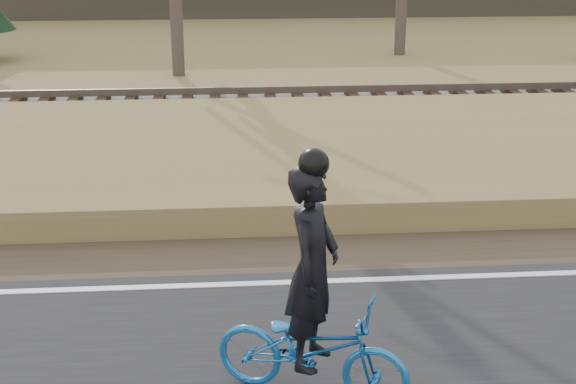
{
  "coord_description": "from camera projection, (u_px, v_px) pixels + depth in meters",
  "views": [
    {
      "loc": [
        0.83,
        -8.46,
        4.14
      ],
      "look_at": [
        1.54,
        0.5,
        1.1
      ],
      "focal_mm": 50.0,
      "sensor_mm": 36.0,
      "label": 1
    }
  ],
  "objects": [
    {
      "name": "ground",
      "position": [
        159.0,
        299.0,
        9.26
      ],
      "size": [
        120.0,
        120.0,
        0.0
      ],
      "primitive_type": "plane",
      "color": "olive",
      "rests_on": "ground"
    },
    {
      "name": "edge_line",
      "position": [
        160.0,
        287.0,
        9.42
      ],
      "size": [
        120.0,
        0.12,
        0.01
      ],
      "primitive_type": "cube",
      "color": "silver",
      "rests_on": "road"
    },
    {
      "name": "shoulder",
      "position": [
        166.0,
        257.0,
        10.38
      ],
      "size": [
        120.0,
        1.6,
        0.04
      ],
      "primitive_type": "cube",
      "color": "#473A2B",
      "rests_on": "ground"
    },
    {
      "name": "embankment",
      "position": [
        177.0,
        173.0,
        13.15
      ],
      "size": [
        120.0,
        5.0,
        0.44
      ],
      "primitive_type": "cube",
      "color": "olive",
      "rests_on": "ground"
    },
    {
      "name": "ballast",
      "position": [
        187.0,
        119.0,
        16.74
      ],
      "size": [
        120.0,
        3.0,
        0.45
      ],
      "primitive_type": "cube",
      "color": "slate",
      "rests_on": "ground"
    },
    {
      "name": "railroad",
      "position": [
        186.0,
        105.0,
        16.64
      ],
      "size": [
        120.0,
        2.4,
        0.29
      ],
      "color": "black",
      "rests_on": "ballast"
    },
    {
      "name": "cyclist",
      "position": [
        312.0,
        321.0,
        7.04
      ],
      "size": [
        1.89,
        1.3,
        2.33
      ],
      "rotation": [
        0.0,
        0.0,
        1.15
      ],
      "color": "#175CA0",
      "rests_on": "road"
    }
  ]
}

